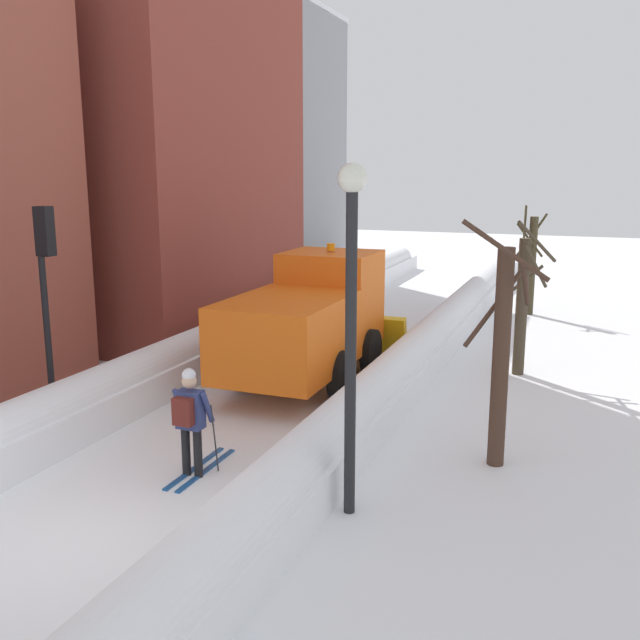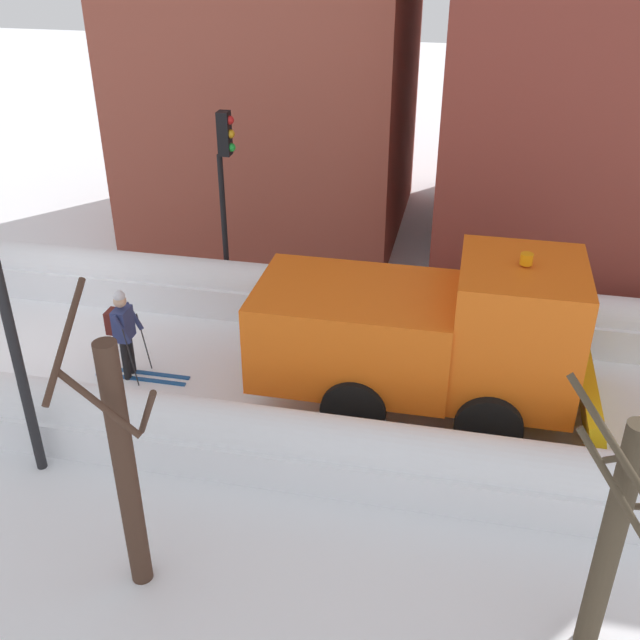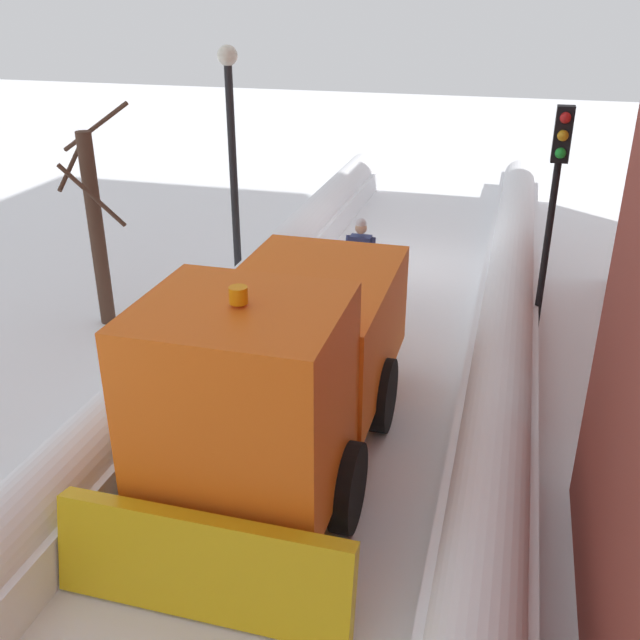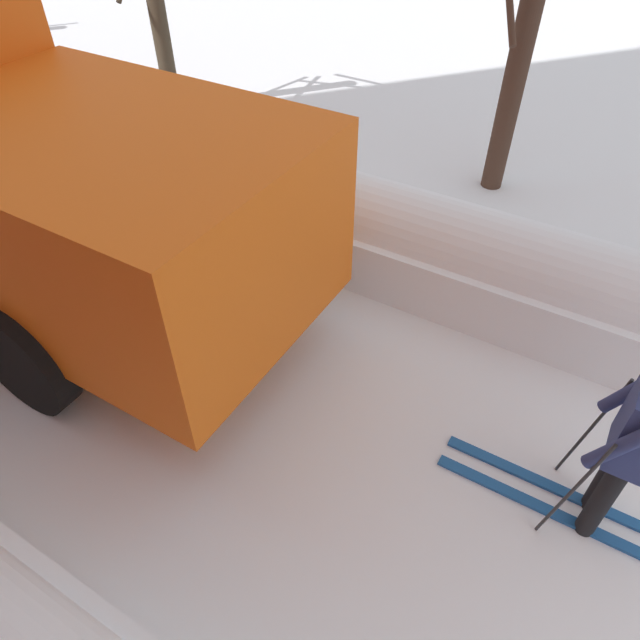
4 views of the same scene
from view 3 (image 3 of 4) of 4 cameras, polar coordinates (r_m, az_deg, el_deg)
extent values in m
plane|color=white|center=(8.60, -5.22, -18.80)|extent=(80.00, 80.00, 0.00)
cube|color=white|center=(8.03, 12.57, -19.94)|extent=(1.10, 36.00, 0.68)
cylinder|color=white|center=(7.80, 12.81, -18.15)|extent=(0.90, 34.20, 0.90)
cube|color=white|center=(9.39, -20.03, -13.64)|extent=(1.10, 36.00, 0.62)
cylinder|color=white|center=(9.21, -20.31, -12.12)|extent=(0.90, 34.20, 0.90)
cube|color=orange|center=(10.52, -0.74, -0.62)|extent=(2.30, 3.40, 1.60)
cube|color=orange|center=(8.10, -6.08, -6.31)|extent=(2.20, 2.00, 2.30)
cube|color=black|center=(7.09, -9.05, -6.65)|extent=(1.85, 0.06, 1.01)
cube|color=gold|center=(7.85, -9.39, -18.78)|extent=(3.20, 0.46, 1.13)
cylinder|color=orange|center=(7.53, -6.51, 1.99)|extent=(0.20, 0.20, 0.18)
cylinder|color=black|center=(8.73, 2.26, -13.15)|extent=(0.25, 1.10, 1.10)
cylinder|color=black|center=(9.41, -11.75, -10.59)|extent=(0.25, 1.10, 1.10)
cylinder|color=black|center=(10.52, 5.04, -5.97)|extent=(0.25, 1.10, 1.10)
cylinder|color=black|center=(11.08, -6.74, -4.33)|extent=(0.25, 1.10, 1.10)
cylinder|color=black|center=(14.74, 3.59, 2.86)|extent=(0.14, 0.14, 0.82)
cylinder|color=black|center=(14.79, 2.75, 2.94)|extent=(0.14, 0.14, 0.82)
cube|color=navy|center=(14.51, 3.24, 5.54)|extent=(0.42, 0.26, 0.62)
cube|color=#591E19|center=(14.69, 3.42, 5.91)|extent=(0.32, 0.16, 0.44)
sphere|color=tan|center=(14.36, 3.28, 7.31)|extent=(0.24, 0.24, 0.24)
sphere|color=silver|center=(14.33, 3.29, 7.69)|extent=(0.22, 0.22, 0.22)
cylinder|color=navy|center=(14.36, 4.17, 5.43)|extent=(0.09, 0.33, 0.56)
cylinder|color=navy|center=(14.46, 2.14, 5.62)|extent=(0.09, 0.33, 0.56)
cube|color=#194C8C|center=(14.67, 3.34, 1.07)|extent=(0.09, 1.80, 0.03)
cube|color=#194C8C|center=(14.71, 2.51, 1.17)|extent=(0.09, 1.80, 0.03)
cylinder|color=#262628|center=(14.44, 4.16, 3.16)|extent=(0.02, 0.19, 1.19)
cylinder|color=#262628|center=(14.56, 1.85, 3.40)|extent=(0.02, 0.19, 1.19)
cylinder|color=black|center=(13.30, 17.49, 5.00)|extent=(0.12, 0.12, 3.32)
cube|color=black|center=(12.64, 18.74, 13.82)|extent=(0.28, 0.24, 0.90)
sphere|color=red|center=(12.47, 18.94, 14.97)|extent=(0.18, 0.18, 0.18)
sphere|color=gold|center=(12.51, 18.76, 13.71)|extent=(0.18, 0.18, 0.18)
sphere|color=green|center=(12.57, 18.58, 12.47)|extent=(0.18, 0.18, 0.18)
cylinder|color=black|center=(15.20, -6.87, 10.85)|extent=(0.16, 0.16, 4.57)
sphere|color=silver|center=(14.80, -7.38, 20.15)|extent=(0.40, 0.40, 0.40)
cylinder|color=#432D22|center=(13.98, -17.34, 6.70)|extent=(0.28, 0.28, 3.66)
cylinder|color=#432D22|center=(13.95, -17.43, 14.45)|extent=(1.36, 0.19, 0.94)
cylinder|color=#432D22|center=(13.43, -17.63, 9.38)|extent=(0.85, 0.70, 1.27)
cylinder|color=#432D22|center=(13.85, -19.14, 11.66)|extent=(0.10, 0.97, 0.82)
camera|label=1|loc=(24.19, -5.89, 22.19)|focal=39.49mm
camera|label=2|loc=(15.69, -51.65, 23.63)|focal=41.78mm
camera|label=4|loc=(12.90, 16.05, 15.46)|focal=31.87mm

